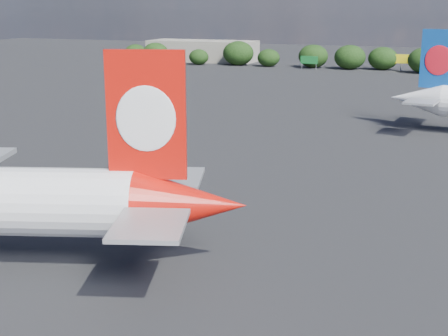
% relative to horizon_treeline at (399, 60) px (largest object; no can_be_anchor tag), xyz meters
% --- Properties ---
extents(ground, '(500.00, 500.00, 0.00)m').
position_rel_horizon_treeline_xyz_m(ground, '(-11.50, -119.02, -3.91)').
color(ground, black).
rests_on(ground, ground).
extents(terminal_building, '(42.00, 16.00, 8.00)m').
position_rel_horizon_treeline_xyz_m(terminal_building, '(-76.50, 12.98, 0.09)').
color(terminal_building, gray).
rests_on(terminal_building, ground).
extents(highway_sign, '(6.00, 0.30, 4.50)m').
position_rel_horizon_treeline_xyz_m(highway_sign, '(-29.50, -3.02, -0.79)').
color(highway_sign, '#125D24').
rests_on(highway_sign, ground).
extents(billboard_yellow, '(5.00, 0.30, 5.50)m').
position_rel_horizon_treeline_xyz_m(billboard_yellow, '(0.50, 2.98, -0.04)').
color(billboard_yellow, yellow).
rests_on(billboard_yellow, ground).
extents(horizon_treeline, '(201.63, 16.32, 9.10)m').
position_rel_horizon_treeline_xyz_m(horizon_treeline, '(0.00, 0.00, 0.00)').
color(horizon_treeline, black).
rests_on(horizon_treeline, ground).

